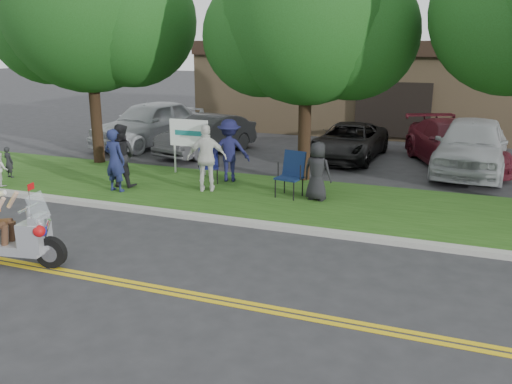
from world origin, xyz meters
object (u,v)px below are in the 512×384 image
(spectator_adult_left, at_px, (115,160))
(spectator_adult_right, at_px, (207,158))
(parked_car_left, at_px, (207,135))
(spectator_adult_mid, at_px, (121,155))
(parked_car_right, at_px, (454,144))
(parked_car_far_left, at_px, (150,123))
(parked_car_far_right, at_px, (471,145))
(parked_car_mid, at_px, (349,141))
(lawn_chair_b, at_px, (209,161))
(lawn_chair_a, at_px, (292,171))

(spectator_adult_left, bearing_deg, spectator_adult_right, -153.55)
(spectator_adult_left, height_order, spectator_adult_right, spectator_adult_right)
(parked_car_left, bearing_deg, spectator_adult_mid, -76.08)
(parked_car_right, bearing_deg, spectator_adult_right, -158.50)
(parked_car_left, bearing_deg, parked_car_far_left, 179.75)
(spectator_adult_left, distance_m, spectator_adult_mid, 0.52)
(parked_car_far_right, bearing_deg, spectator_adult_right, -137.44)
(parked_car_mid, distance_m, parked_car_far_right, 4.03)
(lawn_chair_b, relative_size, spectator_adult_mid, 0.60)
(lawn_chair_b, height_order, parked_car_far_left, parked_car_far_left)
(lawn_chair_a, relative_size, spectator_adult_mid, 0.67)
(parked_car_far_left, bearing_deg, parked_car_right, 13.72)
(spectator_adult_mid, relative_size, parked_car_right, 0.34)
(lawn_chair_b, xyz_separation_m, parked_car_right, (6.46, 5.03, 0.05))
(parked_car_mid, bearing_deg, parked_car_far_left, -174.64)
(spectator_adult_mid, bearing_deg, parked_car_left, -94.43)
(spectator_adult_left, distance_m, parked_car_mid, 8.36)
(lawn_chair_b, bearing_deg, parked_car_right, 11.57)
(spectator_adult_left, height_order, parked_car_far_left, spectator_adult_left)
(parked_car_far_left, xyz_separation_m, parked_car_right, (11.27, 0.32, -0.14))
(lawn_chair_a, relative_size, lawn_chair_b, 1.13)
(spectator_adult_right, bearing_deg, parked_car_far_right, -163.92)
(parked_car_right, height_order, parked_car_far_right, parked_car_far_right)
(parked_car_left, height_order, parked_car_far_right, parked_car_far_right)
(spectator_adult_mid, height_order, parked_car_right, spectator_adult_mid)
(lawn_chair_b, height_order, parked_car_mid, parked_car_mid)
(spectator_adult_mid, distance_m, parked_car_far_left, 6.64)
(parked_car_far_left, distance_m, parked_car_right, 11.27)
(parked_car_left, distance_m, parked_car_far_right, 8.98)
(parked_car_mid, bearing_deg, lawn_chair_a, -90.13)
(parked_car_far_left, height_order, parked_car_mid, parked_car_far_left)
(parked_car_far_left, relative_size, parked_car_mid, 1.16)
(lawn_chair_a, xyz_separation_m, parked_car_left, (-4.65, 4.56, -0.06))
(parked_car_right, bearing_deg, parked_car_mid, 158.12)
(spectator_adult_mid, xyz_separation_m, parked_car_right, (8.48, 6.35, -0.23))
(parked_car_far_left, bearing_deg, lawn_chair_b, -32.30)
(spectator_adult_left, height_order, spectator_adult_mid, spectator_adult_mid)
(lawn_chair_b, xyz_separation_m, spectator_adult_mid, (-2.02, -1.32, 0.28))
(spectator_adult_right, distance_m, parked_car_left, 5.47)
(lawn_chair_a, height_order, parked_car_left, parked_car_left)
(lawn_chair_a, distance_m, parked_car_far_left, 9.15)
(parked_car_right, distance_m, parked_car_far_right, 0.90)
(lawn_chair_b, bearing_deg, parked_car_left, 90.25)
(spectator_adult_mid, distance_m, parked_car_right, 10.60)
(spectator_adult_left, xyz_separation_m, parked_car_right, (8.33, 6.85, -0.21))
(parked_car_right, bearing_deg, parked_car_left, 164.06)
(spectator_adult_right, distance_m, parked_car_far_left, 7.68)
(spectator_adult_right, distance_m, parked_car_right, 8.50)
(spectator_adult_left, bearing_deg, lawn_chair_b, -130.86)
(spectator_adult_left, xyz_separation_m, spectator_adult_right, (2.28, 0.89, 0.05))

